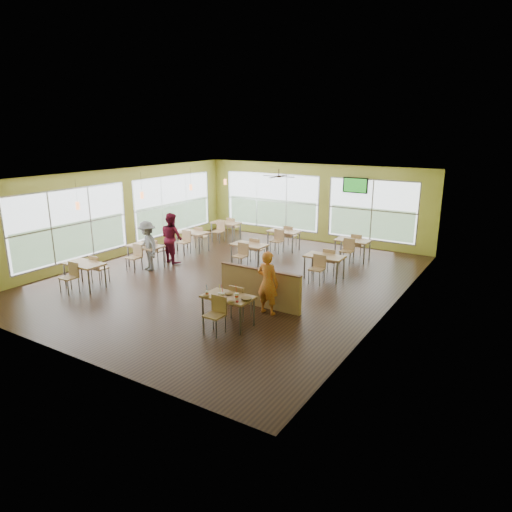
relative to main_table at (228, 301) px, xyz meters
The scene contains 20 objects.
room 3.73m from the main_table, 123.69° to the left, with size 12.00×12.04×3.20m.
window_bays 7.70m from the main_table, 127.41° to the left, with size 9.24×10.24×2.38m.
main_table is the anchor object (origin of this frame).
half_wall_divider 1.45m from the main_table, 90.00° to the left, with size 2.40×0.14×1.04m.
dining_tables 5.61m from the main_table, 122.91° to the left, with size 6.92×8.72×0.87m.
pendant_lights 6.62m from the main_table, 144.75° to the left, with size 0.11×7.31×0.86m.
ceiling_fan 6.73m from the main_table, 108.43° to the left, with size 1.25×1.25×0.29m.
tv_backwall 9.08m from the main_table, 91.29° to the left, with size 1.00×0.07×0.60m.
man_plaid 1.23m from the main_table, 69.78° to the left, with size 0.60×0.39×1.64m, color #EE521A.
patron_maroon 5.89m from the main_table, 144.78° to the left, with size 0.86×0.67×1.77m, color maroon.
patron_grey 5.39m from the main_table, 154.95° to the left, with size 1.07×0.62×1.66m, color slate.
cup_blue 0.53m from the main_table, 151.14° to the right, with size 0.08×0.08×0.30m.
cup_yellow 0.31m from the main_table, 104.05° to the right, with size 0.10×0.10×0.37m.
cup_red_near 0.30m from the main_table, 89.09° to the right, with size 0.10×0.10×0.38m.
cup_red_far 0.35m from the main_table, 12.98° to the right, with size 0.10×0.10×0.38m.
food_basket 0.54m from the main_table, ahead, with size 0.25×0.25×0.06m.
ketchup_cup 0.49m from the main_table, 28.05° to the right, with size 0.07×0.07×0.03m, color maroon.
wrapper_left 0.53m from the main_table, 144.16° to the right, with size 0.17×0.15×0.04m, color #A78350.
wrapper_mid 0.17m from the main_table, 115.95° to the left, with size 0.21×0.19×0.05m, color #A78350.
wrapper_right 0.44m from the main_table, 44.31° to the right, with size 0.15×0.14×0.04m, color #A78350.
Camera 1 is at (7.91, -11.25, 4.55)m, focal length 32.00 mm.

